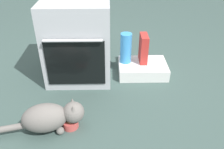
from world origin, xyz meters
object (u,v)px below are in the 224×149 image
object	(u,v)px
water_bottle	(126,48)
cereal_box	(143,48)
cat	(50,117)
food_bowl	(70,123)
oven	(78,39)
pantry_cabinet	(143,68)

from	to	relation	value
water_bottle	cereal_box	bearing A→B (deg)	3.22
cereal_box	cat	bearing A→B (deg)	-133.24
food_bowl	cat	world-z (taller)	cat
oven	cat	world-z (taller)	oven
food_bowl	water_bottle	xyz separation A→B (m)	(0.46, 0.78, 0.23)
oven	cereal_box	bearing A→B (deg)	3.43
oven	cat	distance (m)	0.83
food_bowl	water_bottle	distance (m)	0.93
pantry_cabinet	cereal_box	world-z (taller)	cereal_box
cat	water_bottle	size ratio (longest dim) A/B	2.28
pantry_cabinet	water_bottle	world-z (taller)	water_bottle
food_bowl	cereal_box	size ratio (longest dim) A/B	0.43
cat	water_bottle	distance (m)	1.01
oven	cat	bearing A→B (deg)	-100.08
food_bowl	cereal_box	distance (m)	1.03
food_bowl	cat	size ratio (longest dim) A/B	0.18
cereal_box	water_bottle	xyz separation A→B (m)	(-0.17, -0.01, 0.01)
cat	food_bowl	bearing A→B (deg)	0.00
pantry_cabinet	food_bowl	xyz separation A→B (m)	(-0.63, -0.74, -0.02)
food_bowl	cat	xyz separation A→B (m)	(-0.13, -0.02, 0.09)
food_bowl	cereal_box	xyz separation A→B (m)	(0.63, 0.79, 0.22)
pantry_cabinet	water_bottle	size ratio (longest dim) A/B	1.58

